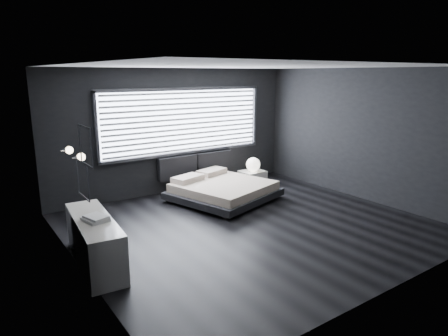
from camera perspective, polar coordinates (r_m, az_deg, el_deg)
room at (r=6.94m, az=4.02°, el=2.68°), size 6.04×6.00×2.80m
window at (r=9.24m, az=-5.58°, el=6.65°), size 4.14×0.09×1.52m
headboard at (r=9.49m, az=-4.00°, el=0.48°), size 1.96×0.16×0.52m
sconce_near at (r=5.64m, az=-19.76°, el=1.47°), size 0.18×0.11×0.11m
sconce_far at (r=6.21m, az=-21.25°, el=2.39°), size 0.18×0.11×0.11m
wall_art_upper at (r=5.00m, az=-19.15°, el=3.00°), size 0.01×0.48×0.48m
wall_art_lower at (r=5.34m, az=-19.52°, el=-1.59°), size 0.01×0.48×0.48m
bed at (r=8.66m, az=-0.22°, el=-3.05°), size 2.39×2.33×0.51m
nightstand at (r=9.90m, az=4.08°, el=-1.37°), size 0.58×0.49×0.34m
orb_lamp at (r=9.80m, az=4.18°, el=0.51°), size 0.34×0.34×0.34m
dresser at (r=6.07m, az=-17.97°, el=-9.93°), size 0.66×1.79×0.70m
book_stack at (r=5.83m, az=-17.88°, el=-6.85°), size 0.34×0.41×0.07m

